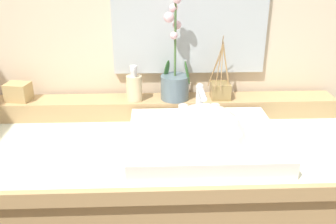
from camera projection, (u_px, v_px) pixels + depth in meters
The scene contains 6 objects.
back_ledge at pixel (146, 107), 1.39m from camera, with size 1.42×0.11×0.07m, color tan.
sink_basin at pixel (204, 144), 1.15m from camera, with size 0.46×0.39×0.29m.
potted_plant at pixel (175, 78), 1.34m from camera, with size 0.11×0.10×0.37m.
soap_dispenser at pixel (134, 87), 1.34m from camera, with size 0.06×0.06×0.13m.
reed_diffuser at pixel (220, 89), 1.37m from camera, with size 0.09×0.12×0.23m.
trinket_box at pixel (18, 92), 1.35m from camera, with size 0.08×0.07×0.07m, color tan.
Camera 1 is at (0.03, -1.08, 1.43)m, focal length 39.56 mm.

